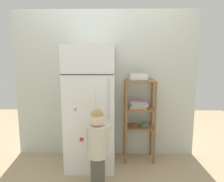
# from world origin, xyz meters

# --- Properties ---
(ground_plane) EXTENTS (6.00, 6.00, 0.00)m
(ground_plane) POSITION_xyz_m (0.00, 0.00, 0.00)
(ground_plane) COLOR tan
(kitchen_wall_back) EXTENTS (2.64, 0.03, 2.13)m
(kitchen_wall_back) POSITION_xyz_m (0.00, 0.36, 1.06)
(kitchen_wall_back) COLOR silver
(kitchen_wall_back) RESTS_ON ground
(refrigerator) EXTENTS (0.63, 0.66, 1.63)m
(refrigerator) POSITION_xyz_m (-0.18, 0.02, 0.81)
(refrigerator) COLOR white
(refrigerator) RESTS_ON ground
(child_standing) EXTENTS (0.30, 0.22, 0.93)m
(child_standing) POSITION_xyz_m (-0.04, -0.54, 0.56)
(child_standing) COLOR #535549
(child_standing) RESTS_ON ground
(pantry_shelf_unit) EXTENTS (0.43, 0.30, 1.16)m
(pantry_shelf_unit) POSITION_xyz_m (0.49, 0.18, 0.71)
(pantry_shelf_unit) COLOR olive
(pantry_shelf_unit) RESTS_ON ground
(fruit_bin) EXTENTS (0.24, 0.20, 0.09)m
(fruit_bin) POSITION_xyz_m (0.47, 0.20, 1.19)
(fruit_bin) COLOR white
(fruit_bin) RESTS_ON pantry_shelf_unit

